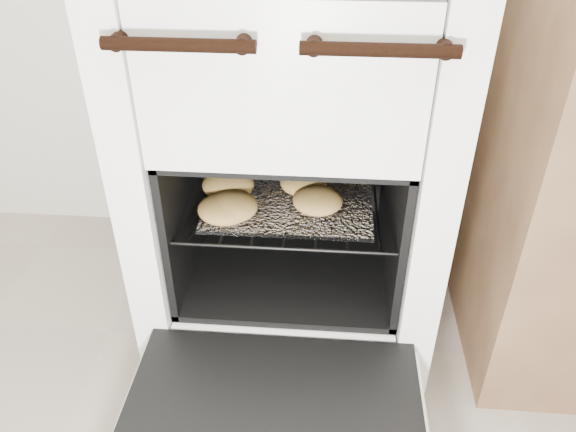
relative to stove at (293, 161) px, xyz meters
The scene contains 5 objects.
stove is the anchor object (origin of this frame).
oven_door 0.57m from the stove, 90.00° to the right, with size 0.55×0.43×0.04m.
oven_rack 0.08m from the stove, 90.00° to the right, with size 0.44×0.43×0.01m.
foil_sheet 0.10m from the stove, 90.00° to the right, with size 0.35×0.31×0.01m, color white.
baked_rolls 0.12m from the stove, 106.28° to the right, with size 0.36×0.33×0.05m.
Camera 1 is at (-0.12, 0.05, 1.06)m, focal length 35.00 mm.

